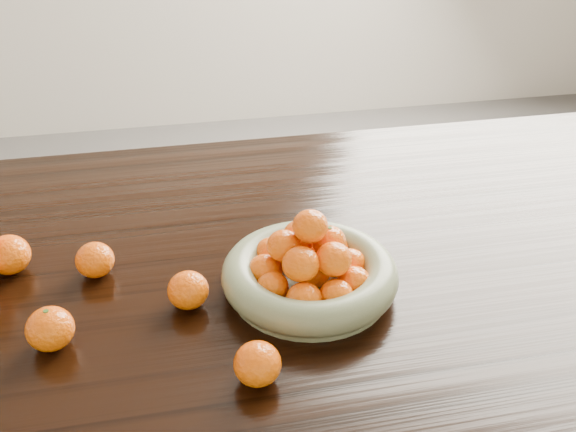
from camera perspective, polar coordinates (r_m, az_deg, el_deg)
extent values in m
cube|color=black|center=(1.17, -1.27, -3.86)|extent=(2.00, 1.00, 0.04)
cube|color=black|center=(2.04, 23.00, -2.63)|extent=(0.08, 0.08, 0.71)
cylinder|color=#737A59|center=(1.06, 1.92, -6.32)|extent=(0.26, 0.26, 0.01)
torus|color=#737A59|center=(1.04, 1.95, -5.13)|extent=(0.29, 0.29, 0.05)
ellipsoid|color=#FF6907|center=(1.06, 5.57, -4.18)|extent=(0.05, 0.05, 0.05)
ellipsoid|color=#FF6907|center=(1.09, 3.97, -2.91)|extent=(0.06, 0.06, 0.05)
ellipsoid|color=#FF6907|center=(1.10, 1.32, -2.68)|extent=(0.05, 0.05, 0.05)
ellipsoid|color=#FF6907|center=(1.08, -1.46, -3.33)|extent=(0.06, 0.06, 0.05)
ellipsoid|color=#FF6907|center=(1.03, -2.06, -4.89)|extent=(0.06, 0.06, 0.05)
ellipsoid|color=#FF6907|center=(1.00, -1.39, -6.34)|extent=(0.05, 0.05, 0.05)
ellipsoid|color=#FF6907|center=(0.98, 1.44, -7.43)|extent=(0.06, 0.06, 0.05)
ellipsoid|color=#FF6907|center=(0.99, 4.31, -7.08)|extent=(0.05, 0.05, 0.05)
ellipsoid|color=#FF6907|center=(1.02, 5.87, -5.86)|extent=(0.05, 0.05, 0.05)
ellipsoid|color=#FF6907|center=(1.03, 2.26, -5.01)|extent=(0.05, 0.05, 0.05)
ellipsoid|color=#FF6907|center=(1.03, 3.67, -2.27)|extent=(0.06, 0.06, 0.05)
ellipsoid|color=#FF6907|center=(1.05, 1.05, -1.77)|extent=(0.06, 0.06, 0.05)
ellipsoid|color=#FF6907|center=(1.01, -0.39, -2.66)|extent=(0.05, 0.05, 0.05)
ellipsoid|color=#FF6907|center=(0.98, 1.15, -4.29)|extent=(0.06, 0.06, 0.05)
ellipsoid|color=#FF6907|center=(0.99, 4.06, -3.86)|extent=(0.06, 0.06, 0.05)
ellipsoid|color=#FF6907|center=(1.00, 1.99, -0.92)|extent=(0.06, 0.06, 0.05)
ellipsoid|color=#FF6907|center=(1.18, -23.57, -3.17)|extent=(0.07, 0.07, 0.07)
ellipsoid|color=#FF6907|center=(0.99, -20.39, -9.38)|extent=(0.07, 0.07, 0.06)
ellipsoid|color=#FF6907|center=(1.02, -8.87, -6.53)|extent=(0.06, 0.06, 0.06)
ellipsoid|color=#FF6907|center=(0.88, -2.73, -12.99)|extent=(0.07, 0.07, 0.06)
ellipsoid|color=#FF6907|center=(1.12, -16.79, -3.76)|extent=(0.06, 0.06, 0.06)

